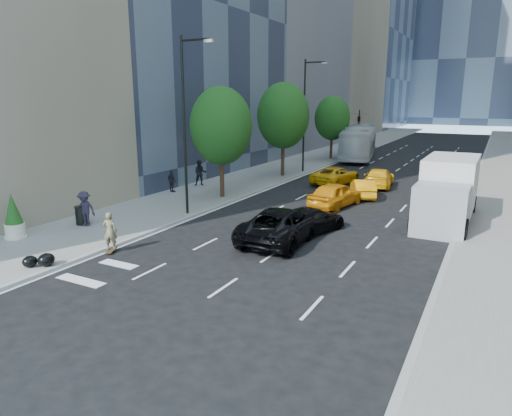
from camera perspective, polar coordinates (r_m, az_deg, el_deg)
The scene contains 24 objects.
ground at distance 20.83m, azimuth -0.59°, elevation -5.53°, with size 160.00×160.00×0.00m, color black.
sidewalk_left at distance 51.18m, azimuth 6.67°, elevation 5.96°, with size 6.00×120.00×0.15m, color slate.
sidewalk_right at distance 47.76m, azimuth 28.44°, elevation 3.85°, with size 4.00×120.00×0.15m, color slate.
lamp_near at distance 26.48m, azimuth -8.68°, elevation 11.27°, with size 2.13×0.22×10.00m.
lamp_far at distance 42.32m, azimuth 6.28°, elevation 12.17°, with size 2.13×0.22×10.00m.
tree_near at distance 31.14m, azimuth -4.40°, elevation 10.16°, with size 4.20×4.20×7.46m.
tree_mid at distance 39.93m, azimuth 3.43°, elevation 11.43°, with size 4.50×4.50×7.99m.
tree_far at distance 52.05m, azimuth 9.51°, elevation 11.02°, with size 3.90×3.90×6.92m.
traffic_signal at distance 59.47m, azimuth 12.76°, elevation 10.80°, with size 2.48×0.53×5.20m.
skateboarder at distance 21.56m, azimuth -17.76°, elevation -3.08°, with size 0.64×0.42×1.76m, color #706946.
black_sedan_lincoln at distance 22.27m, azimuth 3.28°, elevation -2.03°, with size 2.76×5.98×1.66m, color black.
black_sedan_mercedes at distance 23.77m, azimuth 6.76°, elevation -1.50°, with size 1.87×4.60×1.34m, color black.
taxi_a at distance 29.67m, azimuth 9.89°, elevation 1.68°, with size 1.88×4.67×1.59m, color orange.
taxi_b at distance 32.90m, azimuth 13.20°, elevation 2.42°, with size 1.36×3.89×1.28m, color orange.
taxi_c at distance 37.58m, azimuth 9.93°, elevation 4.05°, with size 2.35×5.09×1.41m, color #DB9E0B.
taxi_d at distance 37.12m, azimuth 15.14°, elevation 3.66°, with size 1.99×4.90×1.42m, color #FFB60D.
city_bus at distance 54.00m, azimuth 12.72°, elevation 8.03°, with size 3.14×13.40×3.73m, color silver.
box_truck at distance 27.45m, azimuth 22.83°, elevation 2.03°, with size 2.81×7.51×3.57m.
pedestrian_a at distance 35.68m, azimuth -6.98°, elevation 4.37°, with size 0.97×0.76×2.01m, color black.
pedestrian_b at distance 33.58m, azimuth -10.46°, elevation 3.31°, with size 0.94×0.39×1.60m, color black.
pedestrian_c at distance 25.85m, azimuth -20.63°, elevation -0.09°, with size 1.22×0.70×1.89m, color #251F2E.
trash_can at distance 26.37m, azimuth -20.98°, elevation -0.91°, with size 0.63×0.63×0.95m, color black.
planter_shrub at distance 25.03m, azimuth -28.05°, elevation -1.01°, with size 0.92×0.92×2.21m.
garbage_bags at distance 20.60m, azimuth -25.42°, elevation -5.94°, with size 1.08×1.04×0.53m.
Camera 1 is at (9.42, -17.27, 6.84)m, focal length 32.00 mm.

